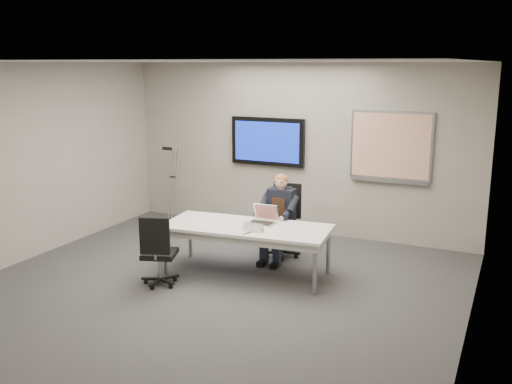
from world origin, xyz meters
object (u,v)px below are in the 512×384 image
at_px(seated_person, 277,227).
at_px(laptop, 263,218).
at_px(conference_table, 247,231).
at_px(office_chair_near, 159,264).
at_px(office_chair_far, 283,234).

relative_size(seated_person, laptop, 3.57).
relative_size(conference_table, laptop, 6.53).
height_order(conference_table, seated_person, seated_person).
height_order(seated_person, laptop, seated_person).
distance_m(office_chair_near, seated_person, 1.82).
xyz_separation_m(office_chair_near, seated_person, (0.98, 1.51, 0.21)).
bearing_deg(office_chair_near, conference_table, -154.54).
height_order(conference_table, laptop, laptop).
bearing_deg(laptop, conference_table, -124.45).
bearing_deg(seated_person, office_chair_far, 89.66).
height_order(office_chair_near, laptop, office_chair_near).
bearing_deg(seated_person, conference_table, -103.44).
distance_m(seated_person, laptop, 0.52).
xyz_separation_m(conference_table, office_chair_near, (-0.83, -0.84, -0.31)).
bearing_deg(seated_person, office_chair_near, -123.98).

